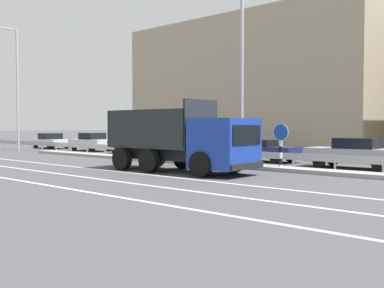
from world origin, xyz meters
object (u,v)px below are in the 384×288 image
object	(u,v)px
street_lamp_0	(16,84)
parked_car_1	(92,142)
parked_car_4	(262,150)
median_road_sign	(281,145)
parked_car_5	(355,153)
parked_car_2	(135,144)
street_lamp_1	(240,59)
dump_truck	(195,145)
parked_car_0	(51,141)
parked_car_3	(195,146)

from	to	relation	value
street_lamp_0	parked_car_1	size ratio (longest dim) A/B	2.58
parked_car_4	street_lamp_0	bearing A→B (deg)	-78.22
street_lamp_0	parked_car_4	size ratio (longest dim) A/B	2.29
parked_car_4	median_road_sign	bearing A→B (deg)	42.69
street_lamp_0	parked_car_5	bearing A→B (deg)	7.38
parked_car_2	median_road_sign	bearing A→B (deg)	73.61
street_lamp_1	parked_car_2	xyz separation A→B (m)	(-12.28, 3.86, -4.63)
dump_truck	parked_car_2	bearing A→B (deg)	-122.88
median_road_sign	parked_car_5	world-z (taller)	median_road_sign
parked_car_0	parked_car_3	xyz separation A→B (m)	(17.94, -0.28, 0.06)
dump_truck	street_lamp_1	size ratio (longest dim) A/B	0.76
median_road_sign	parked_car_3	xyz separation A→B (m)	(-8.47, 3.61, -0.41)
dump_truck	parked_car_0	xyz separation A→B (m)	(-24.11, 7.27, -0.53)
street_lamp_0	parked_car_0	world-z (taller)	street_lamp_0
street_lamp_0	street_lamp_1	distance (m)	22.69
parked_car_5	median_road_sign	bearing A→B (deg)	145.81
street_lamp_0	parked_car_2	bearing A→B (deg)	20.42
parked_car_2	street_lamp_1	bearing A→B (deg)	70.65
parked_car_0	parked_car_5	size ratio (longest dim) A/B	0.96
street_lamp_1	parked_car_3	distance (m)	8.60
street_lamp_1	median_road_sign	bearing A→B (deg)	2.96
dump_truck	parked_car_5	size ratio (longest dim) A/B	1.60
street_lamp_0	parked_car_0	distance (m)	6.45
parked_car_2	parked_car_0	bearing A→B (deg)	-92.57
street_lamp_0	street_lamp_1	world-z (taller)	street_lamp_0
dump_truck	parked_car_1	size ratio (longest dim) A/B	1.89
parked_car_3	parked_car_4	world-z (taller)	parked_car_3
median_road_sign	parked_car_1	distance (m)	20.50
median_road_sign	parked_car_5	xyz separation A→B (m)	(2.11, 3.38, -0.42)
dump_truck	parked_car_3	bearing A→B (deg)	-141.13
street_lamp_1	parked_car_1	xyz separation A→B (m)	(-17.91, 4.02, -4.60)
street_lamp_0	parked_car_2	size ratio (longest dim) A/B	2.23
parked_car_0	parked_car_1	size ratio (longest dim) A/B	1.13
parked_car_5	parked_car_4	bearing A→B (deg)	81.47
street_lamp_0	parked_car_2	xyz separation A→B (m)	(10.41, 3.88, -4.81)
dump_truck	parked_car_4	distance (m)	7.52
street_lamp_1	parked_car_1	world-z (taller)	street_lamp_1
dump_truck	parked_car_0	bearing A→B (deg)	-109.34
street_lamp_1	parked_car_4	xyz separation A→B (m)	(-1.38, 4.12, -4.67)
parked_car_4	parked_car_3	bearing A→B (deg)	-84.55
parked_car_1	parked_car_2	xyz separation A→B (m)	(5.63, -0.16, -0.04)
parked_car_2	parked_car_4	bearing A→B (deg)	89.46
parked_car_3	parked_car_4	size ratio (longest dim) A/B	0.91
street_lamp_1	parked_car_5	size ratio (longest dim) A/B	2.11
street_lamp_1	parked_car_0	distance (m)	24.96
parked_car_0	median_road_sign	bearing A→B (deg)	85.37
parked_car_0	parked_car_3	distance (m)	17.94
dump_truck	parked_car_0	size ratio (longest dim) A/B	1.68
street_lamp_1	parked_car_2	distance (m)	13.68
parked_car_1	parked_car_3	bearing A→B (deg)	-93.31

